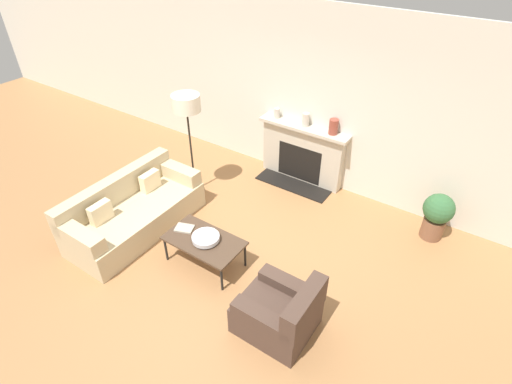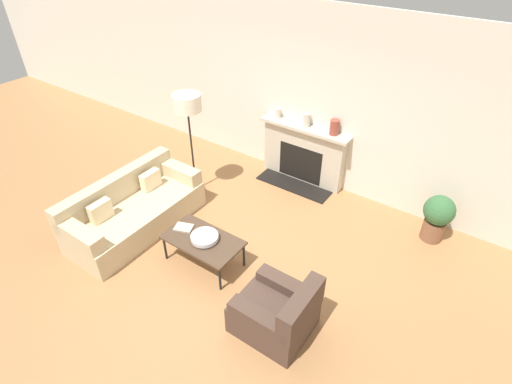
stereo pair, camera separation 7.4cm
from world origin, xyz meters
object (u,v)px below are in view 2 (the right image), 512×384
(coffee_table, at_px, (203,241))
(mantel_vase_center_right, at_px, (334,127))
(armchair_near, at_px, (277,313))
(book, at_px, (184,227))
(mantel_vase_left, at_px, (278,113))
(floor_lamp, at_px, (187,109))
(mantel_vase_center_left, at_px, (307,120))
(bowl, at_px, (205,237))
(potted_plant, at_px, (438,216))
(fireplace, at_px, (303,154))
(couch, at_px, (134,210))

(coffee_table, xyz_separation_m, mantel_vase_center_right, (0.57, 2.54, 0.76))
(armchair_near, bearing_deg, book, -101.53)
(coffee_table, xyz_separation_m, mantel_vase_left, (-0.46, 2.54, 0.72))
(armchair_near, height_order, floor_lamp, floor_lamp)
(book, xyz_separation_m, floor_lamp, (-0.89, 1.19, 1.05))
(book, relative_size, mantel_vase_center_left, 1.29)
(bowl, height_order, mantel_vase_center_right, mantel_vase_center_right)
(armchair_near, xyz_separation_m, bowl, (-1.34, 0.34, 0.18))
(potted_plant, bearing_deg, fireplace, 173.27)
(book, bearing_deg, potted_plant, 18.56)
(armchair_near, relative_size, mantel_vase_center_left, 3.75)
(couch, bearing_deg, mantel_vase_left, -19.03)
(mantel_vase_center_left, height_order, mantel_vase_center_right, mantel_vase_center_right)
(floor_lamp, bearing_deg, mantel_vase_center_right, 36.18)
(couch, bearing_deg, book, -87.91)
(bowl, xyz_separation_m, floor_lamp, (-1.28, 1.21, 1.01))
(coffee_table, bearing_deg, couch, -179.26)
(couch, xyz_separation_m, mantel_vase_center_right, (1.92, 2.56, 0.85))
(armchair_near, relative_size, floor_lamp, 0.49)
(coffee_table, bearing_deg, armchair_near, -13.67)
(mantel_vase_center_right, bearing_deg, fireplace, -178.23)
(coffee_table, xyz_separation_m, bowl, (0.03, 0.00, 0.08))
(armchair_near, height_order, book, armchair_near)
(bowl, xyz_separation_m, mantel_vase_center_right, (0.54, 2.54, 0.68))
(book, distance_m, potted_plant, 3.54)
(book, bearing_deg, mantel_vase_left, 71.94)
(book, xyz_separation_m, mantel_vase_center_right, (0.93, 2.52, 0.72))
(fireplace, distance_m, couch, 2.92)
(coffee_table, bearing_deg, book, 177.00)
(mantel_vase_left, xyz_separation_m, potted_plant, (2.86, -0.29, -0.69))
(bowl, distance_m, floor_lamp, 2.03)
(couch, distance_m, floor_lamp, 1.71)
(fireplace, bearing_deg, mantel_vase_center_right, 1.77)
(coffee_table, distance_m, floor_lamp, 2.05)
(couch, xyz_separation_m, armchair_near, (2.71, -0.32, -0.02))
(fireplace, height_order, coffee_table, fireplace)
(bowl, xyz_separation_m, mantel_vase_left, (-0.50, 2.54, 0.64))
(couch, bearing_deg, mantel_vase_center_left, -29.15)
(fireplace, bearing_deg, floor_lamp, -135.10)
(bowl, height_order, mantel_vase_left, mantel_vase_left)
(mantel_vase_left, bearing_deg, coffee_table, -79.67)
(book, bearing_deg, bowl, -22.94)
(floor_lamp, bearing_deg, mantel_vase_left, 59.52)
(bowl, distance_m, mantel_vase_center_left, 2.62)
(armchair_near, distance_m, coffee_table, 1.41)
(bowl, relative_size, mantel_vase_left, 2.13)
(armchair_near, distance_m, book, 1.77)
(bowl, height_order, mantel_vase_center_left, mantel_vase_center_left)
(mantel_vase_left, bearing_deg, floor_lamp, -120.48)
(coffee_table, height_order, mantel_vase_center_right, mantel_vase_center_right)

